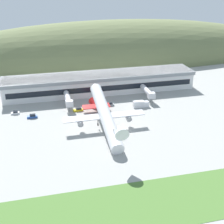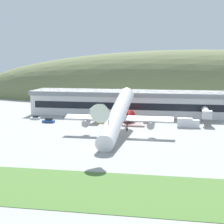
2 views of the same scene
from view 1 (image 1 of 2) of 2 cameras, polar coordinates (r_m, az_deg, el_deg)
name	(u,v)px [view 1 (image 1 of 2)]	position (r m, az deg, el deg)	size (l,w,h in m)	color
ground_plane	(126,130)	(128.72, 2.59, -3.22)	(390.60, 390.60, 0.00)	#9E9E99
grass_strip_foreground	(170,200)	(93.70, 10.49, -15.59)	(351.54, 20.67, 0.08)	#4C7533
hill_backdrop	(114,59)	(234.59, 0.42, 9.69)	(285.11, 71.48, 56.09)	#667047
terminal_building	(100,82)	(167.21, -2.14, 5.55)	(101.75, 16.75, 9.92)	silver
jetway_0	(68,99)	(149.80, -8.04, 2.36)	(3.38, 15.80, 5.43)	silver
jetway_1	(148,92)	(158.56, 6.55, 3.71)	(3.38, 15.11, 5.43)	silver
cargo_airplane	(105,115)	(126.37, -1.33, -0.52)	(33.79, 52.84, 15.91)	silver
service_car_0	(15,113)	(148.79, -17.27, -0.13)	(3.76, 1.74, 1.47)	silver
service_car_1	(110,104)	(151.02, -0.35, 1.40)	(3.95, 1.77, 1.46)	#999EA3
service_car_2	(32,116)	(142.86, -14.37, -0.77)	(4.53, 1.96, 1.67)	#264C99
service_car_3	(78,110)	(145.99, -6.18, 0.42)	(4.67, 1.94, 1.51)	gold
fuel_truck	(141,104)	(149.71, 5.25, 1.46)	(7.64, 2.25, 3.18)	silver
traffic_cone_0	(89,115)	(141.43, -4.25, -0.47)	(0.52, 0.52, 0.58)	orange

